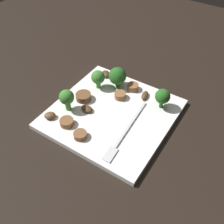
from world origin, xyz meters
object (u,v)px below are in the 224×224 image
sausage_slice_1 (120,95)px  mushroom_3 (106,74)px  sausage_slice_3 (133,87)px  fork (124,134)px  broccoli_floret_1 (98,78)px  mushroom_0 (50,116)px  mushroom_1 (87,109)px  broccoli_floret_2 (117,76)px  sausage_slice_0 (67,122)px  plate (112,114)px  broccoli_floret_0 (163,97)px  mushroom_2 (145,95)px  sausage_slice_4 (84,96)px  sausage_slice_2 (80,135)px  broccoli_floret_3 (67,98)px

sausage_slice_1 → mushroom_3: (-0.05, -0.07, -0.00)m
sausage_slice_3 → fork: bearing=21.9°
broccoli_floret_1 → mushroom_0: (0.14, -0.03, -0.02)m
mushroom_3 → mushroom_1: bearing=15.5°
broccoli_floret_2 → sausage_slice_0: bearing=-7.6°
sausage_slice_0 → mushroom_0: 0.04m
sausage_slice_1 → mushroom_1: (0.08, -0.04, -0.00)m
fork → plate: bearing=-130.2°
broccoli_floret_0 → mushroom_2: bearing=-102.3°
broccoli_floret_0 → mushroom_2: (-0.01, -0.05, -0.03)m
fork → broccoli_floret_0: (-0.11, 0.03, 0.03)m
sausage_slice_4 → fork: bearing=72.3°
sausage_slice_4 → mushroom_2: size_ratio=1.11×
plate → broccoli_floret_2: (-0.08, -0.04, 0.04)m
sausage_slice_0 → mushroom_2: size_ratio=0.93×
sausage_slice_0 → mushroom_3: size_ratio=1.11×
plate → sausage_slice_2: (0.09, -0.02, 0.01)m
sausage_slice_0 → sausage_slice_3: sausage_slice_3 is taller
plate → sausage_slice_1: (-0.05, -0.01, 0.01)m
broccoli_floret_0 → mushroom_1: 0.17m
broccoli_floret_1 → sausage_slice_4: bearing=-4.8°
fork → broccoli_floret_1: broccoli_floret_1 is taller
broccoli_floret_3 → mushroom_1: broccoli_floret_3 is taller
broccoli_floret_0 → mushroom_3: broccoli_floret_0 is taller
broccoli_floret_0 → mushroom_3: (-0.03, -0.17, -0.03)m
sausage_slice_3 → mushroom_3: bearing=-96.4°
fork → broccoli_floret_3: bearing=-92.2°
broccoli_floret_3 → mushroom_2: (-0.13, 0.12, -0.03)m
plate → sausage_slice_1: size_ratio=9.48×
sausage_slice_1 → mushroom_2: sausage_slice_1 is taller
sausage_slice_4 → mushroom_1: bearing=45.8°
broccoli_floret_1 → broccoli_floret_2: broccoli_floret_2 is taller
broccoli_floret_2 → sausage_slice_0: size_ratio=1.76×
sausage_slice_2 → mushroom_0: mushroom_0 is taller
mushroom_3 → sausage_slice_0: bearing=7.8°
sausage_slice_3 → broccoli_floret_1: bearing=-63.3°
plate → mushroom_1: 0.06m
broccoli_floret_0 → sausage_slice_0: 0.21m
sausage_slice_4 → sausage_slice_2: bearing=33.3°
mushroom_0 → mushroom_1: 0.08m
sausage_slice_1 → sausage_slice_2: (0.14, -0.01, -0.00)m
sausage_slice_3 → mushroom_0: (0.18, -0.10, -0.00)m
broccoli_floret_0 → sausage_slice_1: bearing=-76.2°
broccoli_floret_1 → mushroom_0: bearing=-11.6°
mushroom_1 → mushroom_3: 0.13m
sausage_slice_1 → sausage_slice_2: 0.14m
broccoli_floret_1 → sausage_slice_1: broccoli_floret_1 is taller
fork → sausage_slice_1: (-0.09, -0.06, 0.01)m
broccoli_floret_1 → broccoli_floret_3: 0.10m
fork → sausage_slice_3: 0.14m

